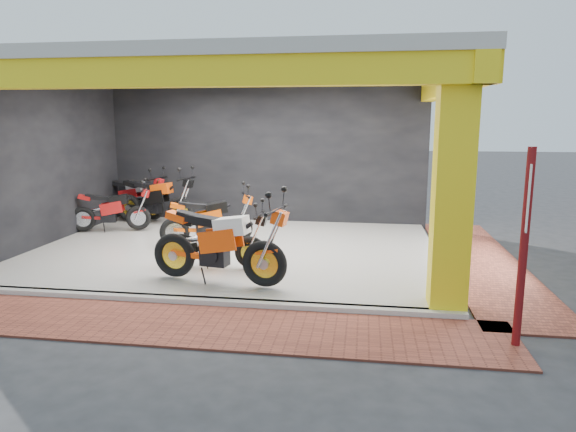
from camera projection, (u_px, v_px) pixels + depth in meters
The scene contains 18 objects.
ground at pixel (206, 283), 8.54m from camera, with size 80.00×80.00×0.00m, color #2D2D30.
showroom_floor at pixel (236, 250), 10.47m from camera, with size 8.00×6.00×0.10m, color white.
showroom_ceiling at pixel (232, 71), 9.82m from camera, with size 8.40×6.40×0.20m, color beige.
back_wall at pixel (264, 157), 13.17m from camera, with size 8.20×0.20×3.50m, color black.
left_wall at pixel (44, 164), 10.76m from camera, with size 0.20×6.20×3.50m, color black.
corner_column at pixel (452, 188), 6.94m from camera, with size 0.50×0.50×3.50m, color yellow.
header_beam_front at pixel (176, 72), 6.96m from camera, with size 8.40×0.30×0.40m, color yellow.
header_beam_right at pixel (447, 84), 9.29m from camera, with size 0.30×6.40×0.40m, color yellow.
floor_kerb at pixel (185, 301), 7.53m from camera, with size 8.00×0.20×0.10m, color white.
paver_front at pixel (165, 323), 6.78m from camera, with size 9.00×1.40×0.03m, color #9C4633.
paver_right at pixel (481, 261), 9.77m from camera, with size 1.40×7.00×0.03m, color #9C4633.
signpost at pixel (524, 241), 5.87m from camera, with size 0.10×0.33×2.37m.
moto_hero at pixel (264, 241), 7.81m from camera, with size 2.44×0.90×1.49m, color #FF4C0A, non-canonical shape.
moto_row_a at pixel (251, 237), 8.84m from camera, with size 1.91×0.71×1.17m, color black, non-canonical shape.
moto_row_b at pixel (238, 215), 10.70m from camera, with size 2.02×0.75×1.24m, color #F6570A, non-canonical shape.
moto_row_c at pixel (180, 197), 12.59m from camera, with size 2.30×0.85×1.41m, color black, non-canonical shape.
moto_row_d at pixel (138, 206), 11.99m from camera, with size 1.92×0.71×1.17m, color #AF1312, non-canonical shape.
moto_row_e at pixel (152, 195), 13.21m from camera, with size 2.19×0.81×1.34m, color red, non-canonical shape.
Camera 1 is at (2.57, -7.89, 2.65)m, focal length 32.00 mm.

